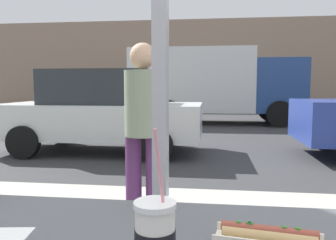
# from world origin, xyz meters

# --- Properties ---
(ground_plane) EXTENTS (60.00, 60.00, 0.00)m
(ground_plane) POSITION_xyz_m (0.00, 8.00, 0.00)
(ground_plane) COLOR #38383A
(building_facade_far) EXTENTS (28.00, 1.20, 5.22)m
(building_facade_far) POSITION_xyz_m (0.00, 19.54, 2.61)
(building_facade_far) COLOR gray
(building_facade_far) RESTS_ON ground
(soda_cup_left) EXTENTS (0.09, 0.09, 0.32)m
(soda_cup_left) POSITION_xyz_m (0.06, -0.43, 1.08)
(soda_cup_left) COLOR silver
(soda_cup_left) RESTS_ON window_counter
(hotdog_tray_near) EXTENTS (0.29, 0.14, 0.05)m
(hotdog_tray_near) POSITION_xyz_m (0.33, -0.25, 1.02)
(hotdog_tray_near) COLOR silver
(hotdog_tray_near) RESTS_ON window_counter
(napkin_wrapper) EXTENTS (0.13, 0.11, 0.00)m
(napkin_wrapper) POSITION_xyz_m (-0.37, -0.28, 0.99)
(napkin_wrapper) COLOR white
(napkin_wrapper) RESTS_ON window_counter
(parked_car_white) EXTENTS (4.17, 1.92, 1.72)m
(parked_car_white) POSITION_xyz_m (-2.10, 5.81, 0.87)
(parked_car_white) COLOR silver
(parked_car_white) RESTS_ON ground
(box_truck) EXTENTS (6.21, 2.44, 2.74)m
(box_truck) POSITION_xyz_m (0.23, 11.76, 1.52)
(box_truck) COLOR silver
(box_truck) RESTS_ON ground
(pedestrian) EXTENTS (0.32, 0.32, 1.63)m
(pedestrian) POSITION_xyz_m (-0.40, 1.75, 1.06)
(pedestrian) COLOR #4B2752
(pedestrian) RESTS_ON sidewalk_strip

